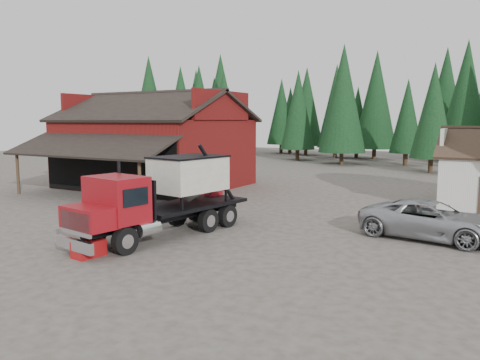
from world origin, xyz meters
The scene contains 9 objects.
ground centered at (0.00, 0.00, 0.00)m, with size 120.00×120.00×0.00m, color #494239.
red_barn centered at (-11.00, 9.90, 2.69)m, with size 12.80×13.63×7.18m.
conifer_backdrop centered at (0.00, 42.00, 0.00)m, with size 76.00×16.00×16.00m, color black, non-canonical shape.
near_pine_a centered at (-22.00, 28.00, 6.39)m, with size 4.40×4.40×11.40m.
near_pine_b centered at (6.00, 30.00, 5.89)m, with size 3.96×3.96×10.40m.
near_pine_d centered at (-4.00, 34.00, 7.39)m, with size 5.28×5.28×13.40m.
feed_truck centered at (-0.42, -2.15, 1.83)m, with size 3.64×8.93×3.91m.
silver_car centered at (9.63, 3.00, 0.80)m, with size 2.66×5.77×1.60m, color #A7A9AF.
equip_box centered at (-0.88, -6.00, 0.30)m, with size 0.70×1.10×0.60m, color maroon.
Camera 1 is at (12.17, -17.72, 4.95)m, focal length 35.00 mm.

